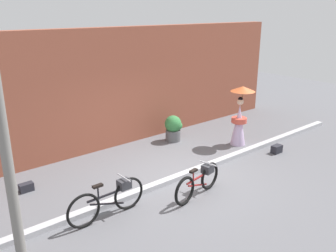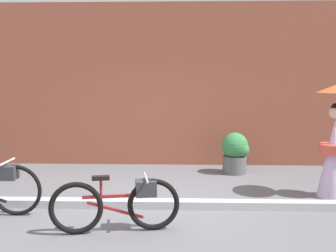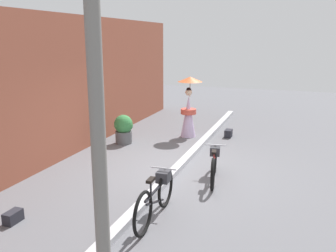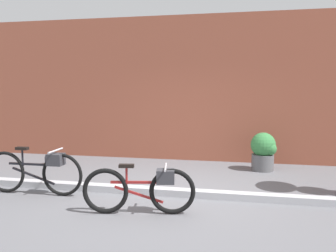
{
  "view_description": "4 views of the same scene",
  "coord_description": "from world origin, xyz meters",
  "px_view_note": "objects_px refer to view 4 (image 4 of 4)",
  "views": [
    {
      "loc": [
        -5.66,
        -6.25,
        4.19
      ],
      "look_at": [
        0.07,
        0.67,
        1.23
      ],
      "focal_mm": 38.2,
      "sensor_mm": 36.0,
      "label": 1
    },
    {
      "loc": [
        0.45,
        -5.66,
        1.95
      ],
      "look_at": [
        0.26,
        0.16,
        1.25
      ],
      "focal_mm": 40.79,
      "sensor_mm": 36.0,
      "label": 2
    },
    {
      "loc": [
        -7.77,
        -2.57,
        3.07
      ],
      "look_at": [
        0.26,
        0.35,
        0.99
      ],
      "focal_mm": 38.69,
      "sensor_mm": 36.0,
      "label": 3
    },
    {
      "loc": [
        1.04,
        -5.73,
        1.84
      ],
      "look_at": [
        -0.23,
        0.44,
        1.16
      ],
      "focal_mm": 37.06,
      "sensor_mm": 36.0,
      "label": 4
    }
  ],
  "objects_px": {
    "bicycle_far_side": "(37,171)",
    "potted_plant_by_door": "(264,151)",
    "bicycle_near_officer": "(143,188)",
    "backpack_on_pavement": "(53,160)"
  },
  "relations": [
    {
      "from": "bicycle_far_side",
      "to": "backpack_on_pavement",
      "type": "bearing_deg",
      "value": 113.88
    },
    {
      "from": "bicycle_near_officer",
      "to": "potted_plant_by_door",
      "type": "bearing_deg",
      "value": 58.8
    },
    {
      "from": "bicycle_near_officer",
      "to": "bicycle_far_side",
      "type": "xyz_separation_m",
      "value": [
        -2.07,
        0.54,
        0.04
      ]
    },
    {
      "from": "bicycle_far_side",
      "to": "backpack_on_pavement",
      "type": "relative_size",
      "value": 5.58
    },
    {
      "from": "bicycle_near_officer",
      "to": "backpack_on_pavement",
      "type": "xyz_separation_m",
      "value": [
        -3.06,
        2.78,
        -0.28
      ]
    },
    {
      "from": "bicycle_far_side",
      "to": "potted_plant_by_door",
      "type": "relative_size",
      "value": 2.12
    },
    {
      "from": "bicycle_far_side",
      "to": "potted_plant_by_door",
      "type": "bearing_deg",
      "value": 33.42
    },
    {
      "from": "bicycle_far_side",
      "to": "potted_plant_by_door",
      "type": "distance_m",
      "value": 4.78
    },
    {
      "from": "bicycle_near_officer",
      "to": "potted_plant_by_door",
      "type": "relative_size",
      "value": 1.92
    },
    {
      "from": "potted_plant_by_door",
      "to": "backpack_on_pavement",
      "type": "relative_size",
      "value": 2.63
    }
  ]
}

